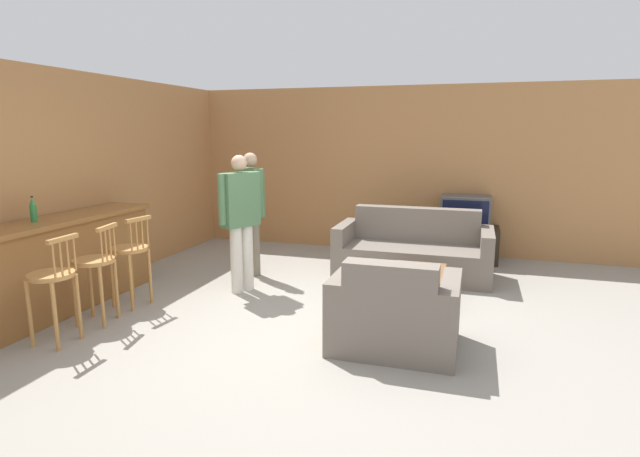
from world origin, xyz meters
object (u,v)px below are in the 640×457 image
at_px(bar_chair_near, 53,284).
at_px(book_on_table, 412,275).
at_px(coffee_table, 417,276).
at_px(bottle, 33,210).
at_px(person_by_window, 251,206).
at_px(tv_unit, 464,243).
at_px(armchair_near, 394,315).
at_px(tv, 466,211).
at_px(person_by_counter, 241,216).
at_px(couch_far, 413,253).
at_px(bar_chair_mid, 95,269).
at_px(bar_chair_far, 131,256).

xyz_separation_m(bar_chair_near, book_on_table, (2.96, 1.90, -0.19)).
bearing_deg(book_on_table, coffee_table, 79.15).
bearing_deg(bottle, person_by_window, 55.77).
bearing_deg(coffee_table, tv_unit, 77.88).
relative_size(book_on_table, person_by_window, 0.11).
relative_size(bar_chair_near, armchair_near, 0.92).
height_order(armchair_near, bottle, bottle).
bearing_deg(tv, person_by_counter, -137.21).
relative_size(tv, person_by_window, 0.43).
relative_size(couch_far, tv_unit, 2.05).
relative_size(bar_chair_mid, couch_far, 0.50).
distance_m(tv, person_by_window, 3.15).
xyz_separation_m(book_on_table, person_by_counter, (-2.02, -0.02, 0.55)).
distance_m(bar_chair_mid, person_by_window, 2.22).
bearing_deg(person_by_counter, bar_chair_near, -116.49).
bearing_deg(coffee_table, bottle, -156.37).
distance_m(bar_chair_near, tv, 5.44).
height_order(bar_chair_far, armchair_near, bar_chair_far).
bearing_deg(tv_unit, bar_chair_near, -129.33).
distance_m(couch_far, person_by_window, 2.25).
bearing_deg(book_on_table, tv, 77.97).
bearing_deg(person_by_window, bar_chair_mid, -109.99).
distance_m(tv, bottle, 5.56).
bearing_deg(armchair_near, bar_chair_near, -164.64).
distance_m(bar_chair_far, armchair_near, 2.96).
xyz_separation_m(couch_far, armchair_near, (0.12, -2.39, 0.00)).
relative_size(bar_chair_far, tv_unit, 1.02).
bearing_deg(bar_chair_near, person_by_counter, 63.51).
bearing_deg(bar_chair_far, tv_unit, 42.38).
height_order(bottle, book_on_table, bottle).
bearing_deg(tv, armchair_near, -98.46).
xyz_separation_m(bar_chair_mid, tv, (3.45, 3.68, 0.18)).
bearing_deg(couch_far, bar_chair_mid, -136.51).
bearing_deg(bar_chair_near, bar_chair_mid, 90.03).
height_order(bar_chair_near, person_by_counter, person_by_counter).
xyz_separation_m(coffee_table, book_on_table, (-0.04, -0.20, 0.07)).
distance_m(bar_chair_far, coffee_table, 3.18).
xyz_separation_m(coffee_table, tv_unit, (0.45, 2.11, -0.05)).
height_order(tv_unit, tv, tv).
distance_m(bar_chair_near, bar_chair_far, 1.06).
relative_size(coffee_table, tv, 1.20).
distance_m(tv_unit, book_on_table, 2.36).
relative_size(couch_far, person_by_counter, 1.23).
bearing_deg(book_on_table, bar_chair_far, -164.11).
relative_size(coffee_table, person_by_counter, 0.52).
bearing_deg(armchair_near, tv, 81.54).
bearing_deg(book_on_table, armchair_near, -90.76).
distance_m(person_by_window, person_by_counter, 0.73).
bearing_deg(coffee_table, person_by_counter, -173.91).
bearing_deg(person_by_window, bar_chair_near, -106.14).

